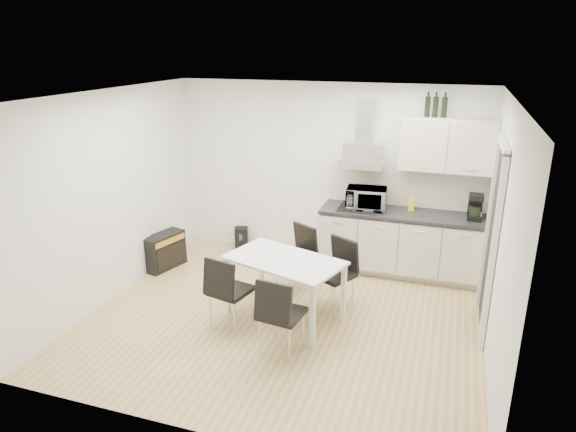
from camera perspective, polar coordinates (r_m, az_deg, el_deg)
name	(u,v)px	position (r m, az deg, el deg)	size (l,w,h in m)	color
ground	(283,318)	(6.23, -0.52, -11.31)	(4.50, 4.50, 0.00)	tan
wall_back	(327,173)	(7.53, 4.34, 4.75)	(4.50, 0.10, 2.60)	silver
wall_front	(199,296)	(3.99, -9.90, -8.73)	(4.50, 0.10, 2.60)	silver
wall_left	(111,197)	(6.72, -19.06, 2.01)	(0.10, 4.00, 2.60)	silver
wall_right	(500,238)	(5.44, 22.52, -2.30)	(0.10, 4.00, 2.60)	silver
ceiling	(283,96)	(5.41, -0.60, 13.24)	(4.50, 4.50, 0.00)	white
doorway	(490,242)	(6.04, 21.55, -2.67)	(0.08, 1.04, 2.10)	white
kitchenette	(405,218)	(7.23, 12.91, -0.17)	(2.22, 0.64, 2.52)	beige
dining_table	(284,266)	(5.96, -0.40, -5.59)	(1.49, 1.12, 0.75)	white
chair_far_left	(294,260)	(6.68, 0.72, -4.89)	(0.44, 0.50, 0.88)	black
chair_far_right	(333,276)	(6.27, 5.07, -6.61)	(0.44, 0.50, 0.88)	black
chair_near_left	(231,291)	(5.92, -6.39, -8.30)	(0.44, 0.50, 0.88)	black
chair_near_right	(282,314)	(5.42, -0.68, -10.88)	(0.44, 0.50, 0.88)	black
guitar_amp	(165,251)	(7.64, -13.55, -3.77)	(0.42, 0.66, 0.51)	black
floor_speaker	(241,238)	(8.20, -5.20, -2.40)	(0.20, 0.18, 0.33)	black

